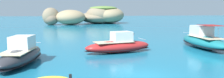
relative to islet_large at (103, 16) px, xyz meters
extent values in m
plane|color=#197093|center=(-8.06, -75.66, -3.13)|extent=(400.00, 400.00, 0.00)
ellipsoid|color=#9E8966|center=(2.15, -0.22, 0.24)|extent=(15.48, 17.76, 6.74)
ellipsoid|color=#84755B|center=(-1.81, 1.03, -0.66)|extent=(22.67, 23.00, 4.93)
ellipsoid|color=#756651|center=(2.49, 2.19, -0.97)|extent=(13.51, 13.59, 4.31)
ellipsoid|color=#84755B|center=(-1.89, -2.15, 0.40)|extent=(11.81, 10.94, 7.05)
ellipsoid|color=olive|center=(-0.24, -1.27, 3.08)|extent=(11.12, 10.11, 1.72)
ellipsoid|color=#84755B|center=(-20.50, -6.81, 0.05)|extent=(8.43, 8.34, 6.35)
ellipsoid|color=#9E8966|center=(-13.44, -7.05, -0.35)|extent=(14.39, 14.27, 5.56)
ellipsoid|color=#756651|center=(-20.53, -7.21, -0.99)|extent=(7.34, 7.91, 4.28)
ellipsoid|color=red|center=(-7.82, -64.96, -2.37)|extent=(9.20, 4.45, 1.50)
ellipsoid|color=black|center=(-7.82, -64.96, -2.71)|extent=(9.39, 4.54, 0.18)
cube|color=#C6B793|center=(-8.47, -65.10, -1.73)|extent=(5.23, 3.23, 0.06)
cube|color=silver|center=(-7.39, -64.87, -1.09)|extent=(2.81, 2.34, 1.24)
cube|color=#2D4756|center=(-6.16, -64.60, -0.96)|extent=(0.64, 1.74, 0.66)
cylinder|color=silver|center=(-4.45, -64.23, -1.55)|extent=(0.43, 1.82, 0.04)
ellipsoid|color=#2D2D33|center=(-18.75, -69.25, -2.34)|extent=(4.25, 9.57, 1.57)
ellipsoid|color=black|center=(-18.75, -69.25, -2.69)|extent=(4.33, 9.76, 0.19)
cube|color=#C6B793|center=(-18.87, -69.93, -1.67)|extent=(3.16, 5.40, 0.06)
cube|color=silver|center=(-18.68, -68.79, -1.00)|extent=(2.34, 2.87, 1.29)
cube|color=#2D4756|center=(-18.46, -67.50, -0.87)|extent=(1.82, 0.58, 0.69)
cylinder|color=silver|center=(-18.16, -65.69, -1.49)|extent=(1.92, 0.35, 0.04)
ellipsoid|color=#19727A|center=(4.80, -63.79, -2.23)|extent=(3.74, 10.73, 1.80)
ellipsoid|color=black|center=(4.80, -63.79, -2.63)|extent=(3.82, 10.94, 0.22)
cube|color=#C6B793|center=(4.76, -64.58, -1.46)|extent=(3.01, 5.95, 0.06)
cube|color=silver|center=(4.83, -63.26, -0.69)|extent=(2.38, 3.08, 1.48)
cube|color=#2D4756|center=(4.91, -61.76, -0.54)|extent=(2.08, 0.44, 0.78)
cylinder|color=silver|center=(5.03, -59.67, -1.28)|extent=(2.22, 0.16, 0.04)
cube|color=maroon|center=(4.70, -65.64, 0.23)|extent=(2.64, 3.30, 0.04)
cylinder|color=silver|center=(3.59, -65.58, -0.62)|extent=(0.03, 0.03, 1.69)
cylinder|color=silver|center=(5.81, -65.70, -0.62)|extent=(0.03, 0.03, 1.69)
cube|color=black|center=(-13.93, -76.12, -2.73)|extent=(0.22, 0.22, 0.36)
camera|label=1|loc=(-13.92, -92.96, 2.23)|focal=36.39mm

